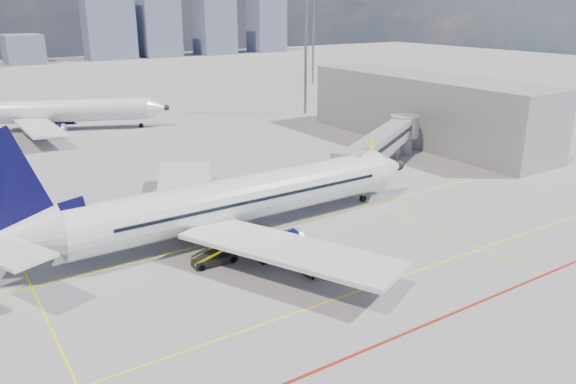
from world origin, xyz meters
name	(u,v)px	position (x,y,z in m)	size (l,w,h in m)	color
ground	(310,262)	(0.00, 0.00, 0.00)	(420.00, 420.00, 0.00)	gray
apron_markings	(333,283)	(-0.58, -3.91, 0.01)	(90.00, 35.12, 0.01)	#FAEC0D
jet_bridge	(384,142)	(23.51, 16.91, 3.74)	(23.55, 15.78, 6.30)	#9C9FA5
terminal_block	(424,109)	(39.95, 26.00, 5.00)	(10.00, 42.00, 10.00)	#9C9FA5
floodlight_mast_ne	(306,42)	(38.00, 55.00, 13.59)	(3.20, 0.61, 25.45)	slate
floodlight_mast_far	(313,31)	(65.00, 90.00, 13.59)	(3.20, 0.61, 25.45)	slate
distant_skyline	(40,28)	(16.10, 190.00, 12.39)	(240.79, 15.82, 30.45)	slate
main_aircraft	(226,202)	(-3.04, 8.83, 3.22)	(43.64, 38.03, 12.72)	silver
second_aircraft	(50,112)	(-6.75, 65.54, 3.22)	(36.68, 30.98, 11.26)	silver
baggage_tug	(339,258)	(1.47, -1.99, 0.80)	(2.69, 2.10, 1.66)	silver
cargo_dolly	(320,262)	(-0.43, -1.98, 0.93)	(3.17, 1.53, 1.70)	black
belt_loader	(216,257)	(-6.58, 4.04, 0.56)	(5.27, 1.48, 2.15)	black
ramp_worker	(368,262)	(2.66, -4.12, 0.98)	(0.72, 0.47, 1.97)	yellow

